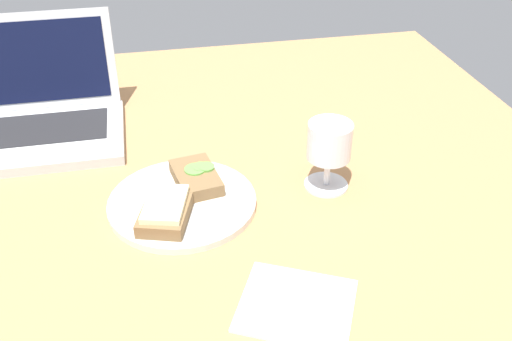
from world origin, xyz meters
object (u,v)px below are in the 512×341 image
at_px(sandwich_with_cheese, 166,210).
at_px(laptop, 32,117).
at_px(plate, 182,203).
at_px(wine_glass, 329,145).
at_px(sandwich_with_cucumber, 196,177).
at_px(napkin, 296,305).

xyz_separation_m(sandwich_with_cheese, laptop, (-0.23, 0.33, 0.01)).
height_order(plate, sandwich_with_cheese, sandwich_with_cheese).
bearing_deg(laptop, wine_glass, -29.29).
relative_size(sandwich_with_cucumber, napkin, 0.79).
relative_size(plate, napkin, 1.64).
xyz_separation_m(laptop, napkin, (0.38, -0.54, -0.04)).
bearing_deg(wine_glass, laptop, 150.71).
xyz_separation_m(sandwich_with_cheese, napkin, (0.15, -0.21, -0.02)).
height_order(sandwich_with_cucumber, sandwich_with_cheese, sandwich_with_cheese).
xyz_separation_m(sandwich_with_cucumber, sandwich_with_cheese, (-0.06, -0.08, 0.00)).
bearing_deg(sandwich_with_cucumber, wine_glass, -9.37).
height_order(sandwich_with_cucumber, napkin, sandwich_with_cucumber).
bearing_deg(laptop, sandwich_with_cheese, -55.16).
distance_m(laptop, napkin, 0.66).
bearing_deg(napkin, plate, 116.65).
distance_m(sandwich_with_cucumber, napkin, 0.31).
bearing_deg(laptop, sandwich_with_cucumber, -40.69).
xyz_separation_m(plate, napkin, (0.12, -0.25, -0.00)).
distance_m(sandwich_with_cheese, laptop, 0.40).
bearing_deg(sandwich_with_cheese, sandwich_with_cucumber, 55.96).
distance_m(sandwich_with_cucumber, wine_glass, 0.23).
distance_m(plate, sandwich_with_cucumber, 0.05).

